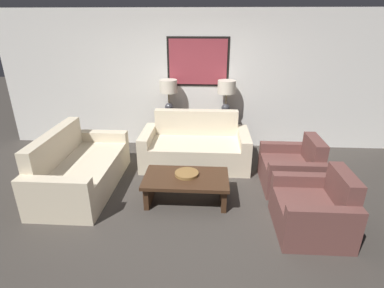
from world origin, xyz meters
The scene contains 11 objects.
ground_plane centered at (0.00, 0.00, 0.00)m, with size 20.00×20.00×0.00m, color #3D3833.
back_wall centered at (0.00, 2.49, 1.33)m, with size 7.81×0.12×2.65m.
console_table centered at (0.00, 2.22, 0.38)m, with size 1.57×0.38×0.76m.
table_lamp_left centered at (-0.55, 2.22, 1.21)m, with size 0.34×0.34×0.64m.
table_lamp_right centered at (0.55, 2.22, 1.21)m, with size 0.34×0.34×0.64m.
couch_by_back_wall centered at (0.00, 1.53, 0.30)m, with size 1.89×0.95×0.91m.
couch_by_side centered at (-1.73, 0.57, 0.30)m, with size 0.95×1.89×0.91m.
coffee_table centered at (-0.07, 0.28, 0.29)m, with size 1.19×0.69×0.40m.
decorative_bowl centered at (-0.06, 0.34, 0.42)m, with size 0.34×0.34×0.04m.
armchair_near_back_wall centered at (1.55, 0.82, 0.28)m, with size 0.83×0.92×0.80m.
armchair_near_camera centered at (1.55, -0.26, 0.28)m, with size 0.83×0.92×0.80m.
Camera 1 is at (0.24, -3.42, 2.44)m, focal length 28.00 mm.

